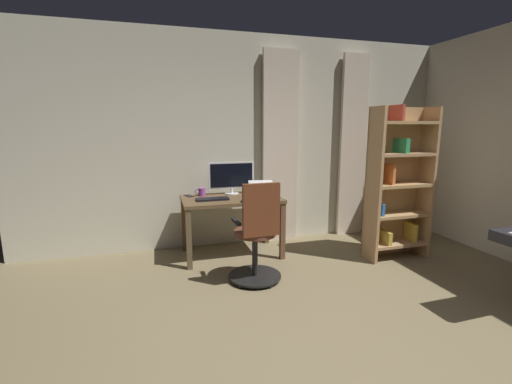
% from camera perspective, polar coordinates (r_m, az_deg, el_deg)
% --- Properties ---
extents(ground_plane, '(7.66, 7.66, 0.00)m').
position_cam_1_polar(ground_plane, '(2.63, 15.82, -27.47)').
color(ground_plane, olive).
extents(back_room_partition, '(5.89, 0.10, 2.80)m').
position_cam_1_polar(back_room_partition, '(4.79, -2.19, 8.19)').
color(back_room_partition, beige).
rests_on(back_room_partition, ground).
extents(curtain_left_panel, '(0.40, 0.06, 2.61)m').
position_cam_1_polar(curtain_left_panel, '(5.33, 15.50, 7.07)').
color(curtain_left_panel, beige).
rests_on(curtain_left_panel, ground).
extents(curtain_right_panel, '(0.50, 0.06, 2.61)m').
position_cam_1_polar(curtain_right_panel, '(4.84, 3.98, 7.09)').
color(curtain_right_panel, beige).
rests_on(curtain_right_panel, ground).
extents(desk, '(1.21, 0.71, 0.74)m').
position_cam_1_polar(desk, '(4.34, -4.05, -2.26)').
color(desk, brown).
rests_on(desk, ground).
extents(office_chair, '(0.56, 0.56, 1.07)m').
position_cam_1_polar(office_chair, '(3.60, 0.16, -7.40)').
color(office_chair, black).
rests_on(office_chair, ground).
extents(computer_monitor, '(0.60, 0.18, 0.42)m').
position_cam_1_polar(computer_monitor, '(4.52, -4.03, 2.60)').
color(computer_monitor, white).
rests_on(computer_monitor, desk).
extents(computer_keyboard, '(0.39, 0.15, 0.02)m').
position_cam_1_polar(computer_keyboard, '(4.19, -7.14, -1.16)').
color(computer_keyboard, black).
rests_on(computer_keyboard, desk).
extents(laptop, '(0.38, 0.40, 0.17)m').
position_cam_1_polar(laptop, '(4.40, 0.93, 0.07)').
color(laptop, white).
rests_on(laptop, desk).
extents(computer_mouse, '(0.06, 0.10, 0.04)m').
position_cam_1_polar(computer_mouse, '(4.61, -1.15, 0.09)').
color(computer_mouse, '#B7BCC1').
rests_on(computer_mouse, desk).
extents(cell_phone_face_up, '(0.12, 0.16, 0.01)m').
position_cam_1_polar(cell_phone_face_up, '(4.09, -1.98, -1.47)').
color(cell_phone_face_up, black).
rests_on(cell_phone_face_up, desk).
extents(cell_phone_by_monitor, '(0.11, 0.16, 0.01)m').
position_cam_1_polar(cell_phone_by_monitor, '(4.46, -10.88, -0.62)').
color(cell_phone_by_monitor, black).
rests_on(cell_phone_by_monitor, desk).
extents(mug_coffee, '(0.13, 0.09, 0.10)m').
position_cam_1_polar(mug_coffee, '(4.46, -8.89, 0.03)').
color(mug_coffee, purple).
rests_on(mug_coffee, desk).
extents(bookshelf, '(0.78, 0.30, 1.85)m').
position_cam_1_polar(bookshelf, '(4.57, 22.06, 1.21)').
color(bookshelf, tan).
rests_on(bookshelf, ground).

